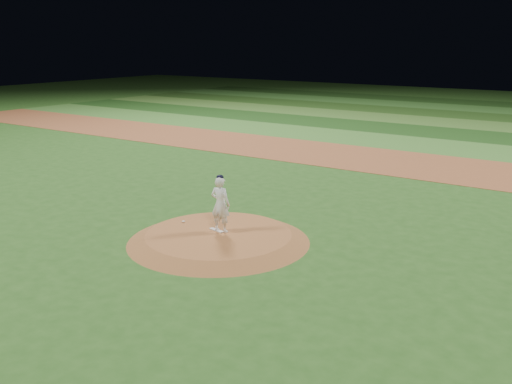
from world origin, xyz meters
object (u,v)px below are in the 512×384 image
pitchers_mound (219,237)px  pitching_rubber (217,230)px  rosin_bag (183,221)px  pitcher_on_mound (220,204)px

pitchers_mound → pitching_rubber: bearing=141.4°
pitchers_mound → rosin_bag: size_ratio=52.69×
pitchers_mound → rosin_bag: (-1.59, 0.22, 0.15)m
pitcher_on_mound → pitching_rubber: bearing=-177.2°
pitchers_mound → pitcher_on_mound: 1.02m
pitching_rubber → pitchers_mound: bearing=-26.8°
pitchers_mound → pitcher_on_mound: (-0.05, 0.18, 1.00)m
pitchers_mound → pitcher_on_mound: pitcher_on_mound is taller
pitching_rubber → rosin_bag: 1.38m
pitchers_mound → pitching_rubber: 0.31m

